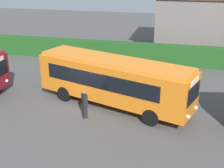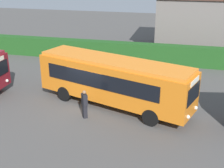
% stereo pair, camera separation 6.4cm
% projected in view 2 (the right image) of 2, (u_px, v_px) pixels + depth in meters
% --- Properties ---
extents(ground_plane, '(81.26, 81.26, 0.00)m').
position_uv_depth(ground_plane, '(86.00, 106.00, 19.45)').
color(ground_plane, '#514F4C').
extents(bus_orange, '(10.38, 5.49, 3.10)m').
position_uv_depth(bus_orange, '(114.00, 79.00, 18.90)').
color(bus_orange, orange).
rests_on(bus_orange, ground_plane).
extents(person_center, '(0.48, 0.53, 1.73)m').
position_uv_depth(person_center, '(85.00, 104.00, 17.70)').
color(person_center, black).
rests_on(person_center, ground_plane).
extents(hedge_row, '(52.63, 1.02, 1.79)m').
position_uv_depth(hedge_row, '(119.00, 52.00, 28.22)').
color(hedge_row, '#20531E').
rests_on(hedge_row, ground_plane).
extents(depot_building, '(9.20, 8.26, 5.77)m').
position_uv_depth(depot_building, '(202.00, 22.00, 31.30)').
color(depot_building, slate).
rests_on(depot_building, ground_plane).
extents(traffic_cone, '(0.36, 0.36, 0.60)m').
position_uv_depth(traffic_cone, '(190.00, 83.00, 22.39)').
color(traffic_cone, orange).
rests_on(traffic_cone, ground_plane).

